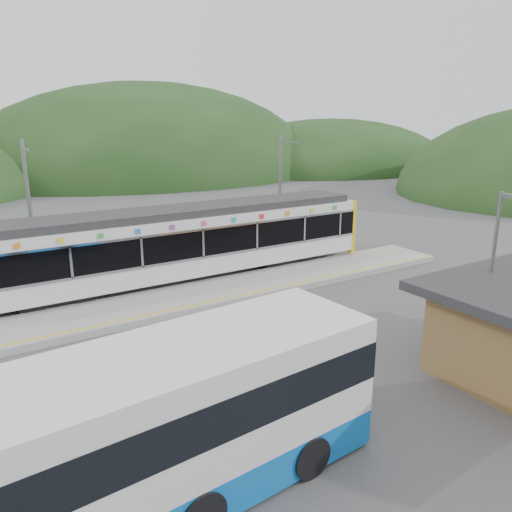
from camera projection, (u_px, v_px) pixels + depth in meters
ground at (260, 318)px, 20.47m from camera, size 120.00×120.00×0.00m
hills at (301, 264)px, 27.97m from camera, size 146.00×149.00×26.00m
platform at (221, 291)px, 23.12m from camera, size 26.00×3.20×0.30m
yellow_line at (235, 296)px, 22.02m from camera, size 26.00×0.10×0.01m
train at (181, 242)px, 24.42m from camera, size 20.44×3.01×3.74m
catenary_mast_west at (31, 214)px, 22.86m from camera, size 0.18×1.80×7.00m
catenary_mast_east at (280, 191)px, 30.09m from camera, size 0.18×1.80×7.00m
bus at (97, 457)px, 9.51m from camera, size 12.64×3.78×3.40m
lamp_post at (496, 262)px, 16.21m from camera, size 0.38×1.04×5.66m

